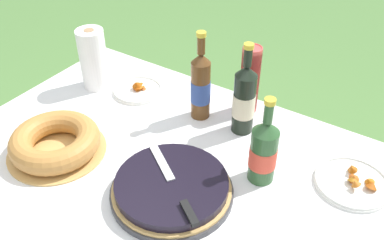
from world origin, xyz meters
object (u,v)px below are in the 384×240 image
(berry_tart, at_px, (172,188))
(cider_bottle_amber, at_px, (201,86))
(bundt_cake, at_px, (55,142))
(snack_plate_near, at_px, (353,182))
(serving_knife, at_px, (175,186))
(cup_stack, at_px, (250,80))
(paper_towel_roll, at_px, (93,59))
(juice_bottle_red, at_px, (244,99))
(snack_plate_left, at_px, (138,89))
(cider_bottle_green, at_px, (263,151))

(berry_tart, distance_m, cider_bottle_amber, 0.43)
(bundt_cake, bearing_deg, snack_plate_near, 23.94)
(serving_knife, relative_size, cup_stack, 1.21)
(cup_stack, bearing_deg, cider_bottle_amber, -134.33)
(serving_knife, bearing_deg, paper_towel_roll, 5.63)
(berry_tart, bearing_deg, juice_bottle_red, 86.06)
(snack_plate_left, xyz_separation_m, paper_towel_roll, (-0.17, -0.06, 0.11))
(berry_tart, xyz_separation_m, snack_plate_near, (0.45, 0.34, -0.02))
(cup_stack, height_order, cider_bottle_green, cider_bottle_green)
(serving_knife, height_order, cider_bottle_amber, cider_bottle_amber)
(berry_tart, distance_m, snack_plate_left, 0.59)
(serving_knife, distance_m, snack_plate_left, 0.62)
(paper_towel_roll, bearing_deg, serving_knife, -28.46)
(serving_knife, relative_size, paper_towel_roll, 1.28)
(snack_plate_near, bearing_deg, cup_stack, 158.47)
(bundt_cake, xyz_separation_m, paper_towel_roll, (-0.18, 0.39, 0.08))
(juice_bottle_red, relative_size, snack_plate_left, 1.70)
(snack_plate_near, distance_m, snack_plate_left, 0.90)
(berry_tart, height_order, snack_plate_near, berry_tart)
(serving_knife, xyz_separation_m, cup_stack, (-0.04, 0.54, 0.07))
(berry_tart, relative_size, serving_knife, 1.16)
(bundt_cake, distance_m, snack_plate_left, 0.44)
(berry_tart, height_order, cider_bottle_green, cider_bottle_green)
(serving_knife, height_order, cup_stack, cup_stack)
(bundt_cake, xyz_separation_m, cider_bottle_green, (0.63, 0.27, 0.07))
(snack_plate_near, relative_size, snack_plate_left, 1.16)
(serving_knife, bearing_deg, cider_bottle_green, -92.00)
(bundt_cake, bearing_deg, berry_tart, 6.88)
(serving_knife, height_order, snack_plate_left, serving_knife)
(cup_stack, relative_size, cider_bottle_amber, 0.77)
(cider_bottle_amber, height_order, snack_plate_near, cider_bottle_amber)
(cup_stack, xyz_separation_m, cider_bottle_green, (0.21, -0.31, -0.02))
(snack_plate_near, distance_m, paper_towel_roll, 1.08)
(cider_bottle_green, bearing_deg, serving_knife, -126.10)
(snack_plate_near, xyz_separation_m, snack_plate_left, (-0.90, 0.05, 0.00))
(bundt_cake, xyz_separation_m, juice_bottle_red, (0.47, 0.45, 0.09))
(snack_plate_near, height_order, paper_towel_roll, paper_towel_roll)
(snack_plate_near, xyz_separation_m, paper_towel_roll, (-1.07, -0.01, 0.11))
(serving_knife, xyz_separation_m, juice_bottle_red, (0.00, 0.42, 0.07))
(cup_stack, xyz_separation_m, paper_towel_roll, (-0.61, -0.19, -0.01))
(snack_plate_near, bearing_deg, serving_knife, -139.82)
(cup_stack, bearing_deg, cider_bottle_green, -56.31)
(cider_bottle_green, bearing_deg, cup_stack, 123.69)
(cup_stack, relative_size, snack_plate_left, 1.32)
(cider_bottle_green, relative_size, paper_towel_roll, 1.20)
(berry_tart, distance_m, bundt_cake, 0.45)
(bundt_cake, relative_size, cider_bottle_amber, 0.97)
(cup_stack, distance_m, paper_towel_roll, 0.64)
(bundt_cake, distance_m, cup_stack, 0.72)
(bundt_cake, relative_size, snack_plate_near, 1.42)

